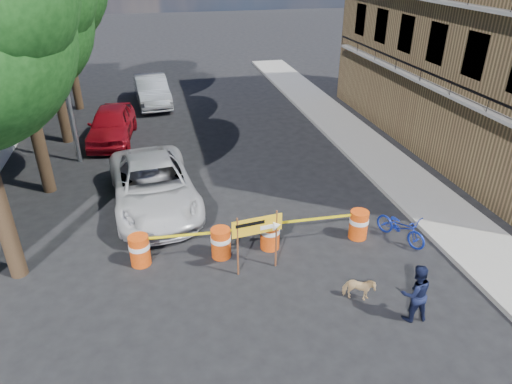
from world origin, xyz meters
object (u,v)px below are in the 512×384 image
detour_sign (263,229)px  dog (359,289)px  barrel_mid_left (221,242)px  barrel_far_right (359,224)px  pedestrian (415,293)px  suv_white (153,185)px  barrel_far_left (140,250)px  sedan_silver (152,91)px  sedan_red (112,124)px  bicycle (403,215)px  barrel_mid_right (270,234)px

detour_sign → dog: detour_sign is taller
barrel_mid_left → barrel_far_right: (4.22, 0.03, 0.00)m
pedestrian → suv_white: suv_white is taller
barrel_far_right → pedestrian: pedestrian is taller
barrel_far_left → dog: barrel_far_left is taller
barrel_far_right → detour_sign: 3.42m
barrel_far_left → detour_sign: bearing=-16.9°
sedan_silver → sedan_red: bearing=-115.4°
barrel_mid_left → barrel_far_right: 4.22m
sedan_silver → bicycle: bearing=-71.4°
barrel_far_right → bicycle: size_ratio=0.52×
detour_sign → sedan_red: detour_sign is taller
barrel_mid_left → dog: bearing=-40.4°
detour_sign → sedan_silver: bearing=91.7°
dog → suv_white: (-4.81, 5.99, 0.46)m
barrel_mid_left → suv_white: bearing=117.4°
suv_white → dog: bearing=-56.7°
pedestrian → suv_white: bearing=-46.3°
barrel_far_left → detour_sign: 3.53m
barrel_mid_left → detour_sign: 1.58m
barrel_mid_right → dog: 3.15m
barrel_mid_right → sedan_red: sedan_red is taller
detour_sign → sedan_red: bearing=105.1°
barrel_mid_right → dog: bearing=-59.6°
barrel_mid_left → pedestrian: size_ratio=0.59×
barrel_far_left → sedan_red: size_ratio=0.20×
barrel_mid_left → bicycle: bearing=-4.2°
pedestrian → sedan_red: size_ratio=0.33×
suv_white → detour_sign: bearing=-62.2°
barrel_mid_right → pedestrian: pedestrian is taller
barrel_mid_right → suv_white: 4.61m
barrel_mid_left → sedan_red: 10.63m
barrel_far_right → dog: (-1.17, -2.64, -0.14)m
suv_white → sedan_red: bearing=98.7°
pedestrian → barrel_mid_right: bearing=-50.9°
detour_sign → sedan_red: size_ratio=0.39×
barrel_mid_right → sedan_red: 11.10m
barrel_mid_right → detour_sign: detour_sign is taller
barrel_far_left → bicycle: bicycle is taller
barrel_mid_left → barrel_mid_right: same height
barrel_mid_left → bicycle: bicycle is taller
detour_sign → dog: (2.03, -1.75, -0.97)m
barrel_mid_left → bicycle: size_ratio=0.52×
dog → detour_sign: bearing=72.9°
pedestrian → barrel_far_left: bearing=-26.5°
barrel_mid_left → sedan_silver: 15.38m
dog → sedan_silver: bearing=37.9°
barrel_far_left → pedestrian: size_ratio=0.59×
pedestrian → barrel_far_right: bearing=-89.6°
sedan_red → suv_white: bearing=-70.2°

